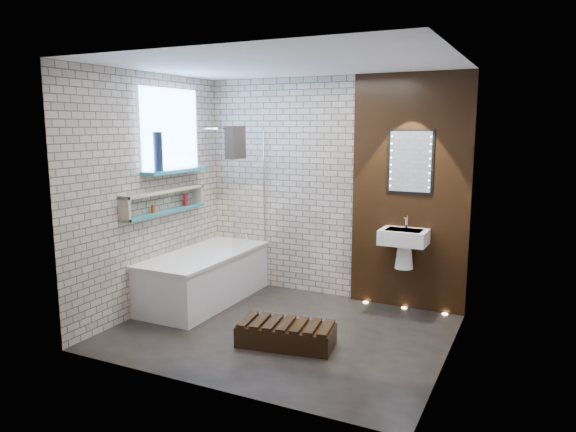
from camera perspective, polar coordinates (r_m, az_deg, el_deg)
The scene contains 15 objects.
ground at distance 5.47m, azimuth -0.70°, elevation -12.21°, with size 3.20×3.20×0.00m, color black.
room_shell at distance 5.12m, azimuth -0.73°, elevation 1.40°, with size 3.24×3.20×2.60m.
walnut_panel at distance 6.00m, azimuth 12.94°, elevation 2.38°, with size 1.30×0.06×2.60m, color black.
clerestory_window at distance 6.21m, azimuth -12.46°, elevation 8.20°, with size 0.18×1.00×0.94m.
display_niche at distance 6.09m, azimuth -13.08°, elevation 1.52°, with size 0.14×1.30×0.26m.
bathtub at distance 6.33m, azimuth -8.89°, elevation -6.44°, with size 0.79×1.74×0.70m.
bath_screen at distance 6.31m, azimuth -4.20°, elevation 2.77°, with size 0.01×0.78×1.40m, color white.
towel at distance 6.02m, azimuth -5.66°, elevation 7.85°, with size 0.11×0.28×0.37m, color black.
shower_head at distance 6.54m, azimuth -7.32°, elevation 9.28°, with size 0.18×0.18×0.02m, color silver.
washbasin at distance 5.90m, azimuth 12.32°, elevation -2.77°, with size 0.50×0.36×0.58m.
led_mirror at distance 5.93m, azimuth 12.99°, elevation 5.69°, with size 0.50×0.02×0.70m.
walnut_step at distance 5.10m, azimuth -0.22°, elevation -12.67°, with size 0.89×0.40×0.20m, color black.
niche_bottles at distance 6.26m, azimuth -11.82°, elevation 1.44°, with size 0.06×0.63×0.14m.
sill_vases at distance 5.93m, azimuth -13.76°, elevation 6.72°, with size 0.10×0.10×0.42m.
floor_uplights at distance 6.23m, azimuth 12.33°, elevation -9.59°, with size 0.96×0.06×0.01m.
Camera 1 is at (2.26, -4.54, 2.04)m, focal length 33.18 mm.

